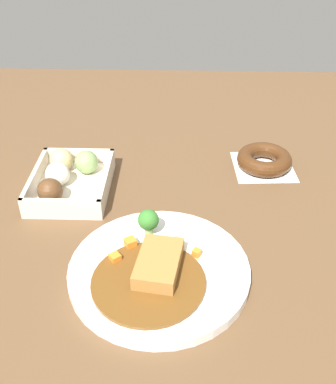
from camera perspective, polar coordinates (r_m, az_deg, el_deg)
The scene contains 4 objects.
ground_plane at distance 0.80m, azimuth -1.41°, elevation -5.44°, with size 1.60×1.60×0.00m, color brown.
curry_plate at distance 0.72m, azimuth -1.25°, elevation -9.60°, with size 0.28×0.28×0.07m.
donut_box at distance 0.93m, azimuth -12.32°, elevation 1.65°, with size 0.19×0.15×0.06m.
chocolate_ring_donut at distance 1.00m, azimuth 11.88°, elevation 3.93°, with size 0.13×0.13×0.04m.
Camera 1 is at (0.61, 0.04, 0.52)m, focal length 42.84 mm.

